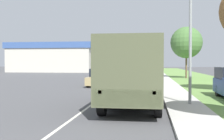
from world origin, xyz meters
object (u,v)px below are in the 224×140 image
car_nearest_ahead (100,78)px  car_third_ahead (119,72)px  lamp_post (186,11)px  military_truck (133,71)px  car_second_ahead (115,74)px

car_nearest_ahead → car_third_ahead: car_nearest_ahead is taller
car_third_ahead → lamp_post: (6.49, -29.81, 3.91)m
military_truck → car_third_ahead: 30.60m
car_nearest_ahead → lamp_post: lamp_post is taller
military_truck → lamp_post: 3.80m
lamp_post → car_second_ahead: bearing=106.2°
car_third_ahead → military_truck: bearing=-82.4°
car_nearest_ahead → car_third_ahead: (-0.37, 19.16, -0.05)m
car_nearest_ahead → car_third_ahead: size_ratio=1.00×
car_second_ahead → lamp_post: 22.19m
car_second_ahead → military_truck: bearing=-80.4°
lamp_post → car_third_ahead: bearing=102.3°
car_nearest_ahead → lamp_post: bearing=-60.1°
lamp_post → military_truck: bearing=-168.4°
car_nearest_ahead → car_second_ahead: size_ratio=1.01×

